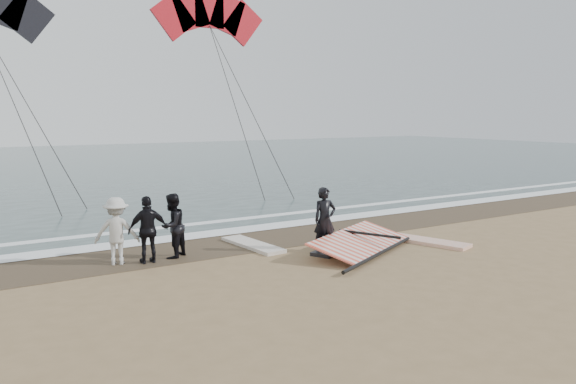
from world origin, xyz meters
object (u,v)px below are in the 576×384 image
Objects in this scene: board_white at (427,241)px; board_cream at (253,245)px; man_main at (325,220)px; sail_rig at (355,244)px.

board_cream is (-4.50, 2.29, 0.00)m from board_white.
man_main reaches higher than board_white.
board_cream is at bearing 140.32° from man_main.
board_white is 5.05m from board_cream.
board_cream is 0.61× the size of sail_rig.
man_main is at bearing -53.83° from board_cream.
sail_rig is (-2.35, 0.37, 0.14)m from board_white.
board_white is at bearing -4.16° from man_main.
sail_rig is at bearing -15.99° from man_main.
man_main is 0.74× the size of board_cream.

